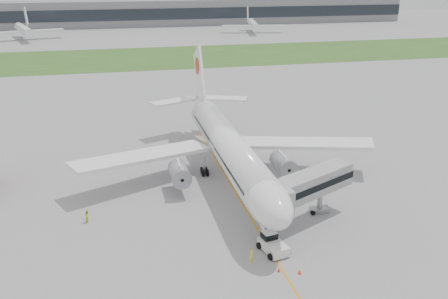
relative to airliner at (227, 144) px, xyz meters
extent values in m
plane|color=gray|center=(0.00, -4.87, -5.66)|extent=(600.00, 600.00, 0.00)
cube|color=#2B4D1D|center=(0.00, 115.13, -5.65)|extent=(600.00, 50.00, 0.02)
cube|color=gray|center=(0.00, 225.13, 1.34)|extent=(320.00, 22.00, 14.00)
cube|color=#1F242C|center=(0.00, 214.13, 1.34)|extent=(320.00, 0.60, 6.00)
cylinder|color=white|center=(0.00, -0.87, -0.06)|extent=(5.00, 38.00, 5.00)
ellipsoid|color=white|center=(0.00, -20.37, -0.06)|extent=(5.00, 11.00, 5.00)
cube|color=black|center=(0.00, -21.37, 0.84)|extent=(3.20, 1.54, 1.14)
cone|color=white|center=(0.00, 21.13, 0.74)|extent=(5.00, 10.53, 6.16)
cube|color=white|center=(-13.00, 1.13, -1.26)|extent=(22.13, 13.52, 1.70)
cube|color=white|center=(13.00, 1.13, -1.26)|extent=(22.13, 13.52, 1.70)
cylinder|color=gray|center=(-8.00, -3.37, -2.66)|extent=(2.70, 5.20, 2.70)
cylinder|color=gray|center=(8.00, -3.37, -2.66)|extent=(2.70, 5.20, 2.70)
cube|color=white|center=(0.00, 22.63, 5.84)|extent=(0.45, 10.90, 12.76)
cylinder|color=#B3250A|center=(0.00, 23.63, 7.84)|extent=(0.60, 3.20, 3.20)
cube|color=white|center=(-5.00, 23.63, 1.14)|extent=(9.54, 6.34, 0.35)
cube|color=white|center=(5.00, 23.63, 1.14)|extent=(9.54, 6.34, 0.35)
cylinder|color=gray|center=(0.00, -19.87, -4.11)|extent=(0.24, 0.24, 3.10)
cylinder|color=black|center=(-3.20, 2.13, -5.11)|extent=(1.40, 1.10, 1.10)
cylinder|color=black|center=(3.20, 2.13, -5.11)|extent=(1.40, 1.10, 1.10)
cube|color=silver|center=(0.21, -22.37, -4.95)|extent=(3.00, 4.36, 1.06)
cube|color=silver|center=(-0.02, -21.33, -4.07)|extent=(1.86, 1.72, 0.89)
cube|color=black|center=(-0.02, -21.33, -4.02)|extent=(1.91, 1.77, 0.75)
cylinder|color=black|center=(-1.24, -21.33, -5.26)|extent=(0.47, 0.84, 0.80)
cylinder|color=black|center=(1.09, -20.82, -5.26)|extent=(0.47, 0.84, 0.80)
cylinder|color=black|center=(-0.68, -23.92, -5.26)|extent=(0.47, 0.84, 0.80)
cylinder|color=black|center=(1.65, -23.42, -5.26)|extent=(0.47, 0.84, 0.80)
cube|color=#A9A9AC|center=(7.00, -16.03, -0.47)|extent=(13.84, 8.97, 3.00)
cube|color=black|center=(7.00, -16.03, -0.47)|extent=(14.06, 9.15, 0.90)
cube|color=#A9A9AC|center=(1.65, -19.85, -0.47)|extent=(2.60, 3.40, 3.40)
cylinder|color=gray|center=(9.45, -14.24, -3.76)|extent=(0.70, 0.70, 3.80)
cube|color=gray|center=(9.45, -14.24, -5.31)|extent=(2.77, 2.33, 0.70)
cylinder|color=black|center=(8.29, -14.82, -5.31)|extent=(0.58, 0.76, 0.70)
cylinder|color=black|center=(10.61, -13.65, -5.31)|extent=(0.58, 0.76, 0.70)
cone|color=#F93A0D|center=(-0.50, -26.39, -5.41)|extent=(0.36, 0.36, 0.50)
cone|color=#F93A0D|center=(1.56, -27.29, -5.37)|extent=(0.43, 0.43, 0.59)
imported|color=yellow|center=(-2.99, -24.03, -4.86)|extent=(0.69, 0.68, 1.61)
imported|color=yellow|center=(-21.05, -9.92, -4.79)|extent=(0.93, 1.03, 1.74)
camera|label=1|loc=(-16.95, -70.40, 25.63)|focal=40.00mm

